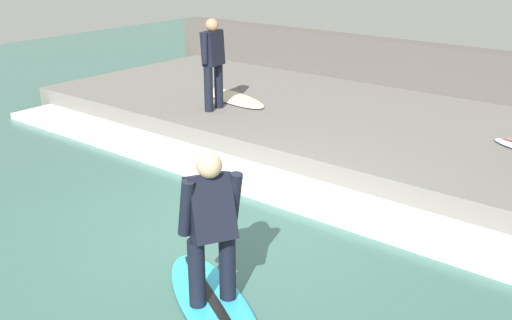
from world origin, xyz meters
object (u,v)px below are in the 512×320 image
Objects in this scene: surfboard_riding at (213,303)px; surfboard_waiting_far at (233,98)px; surfer_riding at (211,222)px; surfer_waiting_far at (213,59)px.

surfboard_waiting_far is at bearing 39.04° from surfboard_riding.
surfboard_riding is at bearing 0.00° from surfer_riding.
surfboard_riding is 1.04× the size of surfboard_waiting_far.
surfer_waiting_far is (3.93, 3.58, 0.39)m from surfer_riding.
surfer_waiting_far is 0.82× the size of surfboard_waiting_far.
surfer_riding is at bearing -140.96° from surfboard_waiting_far.
surfboard_riding is 1.35× the size of surfer_riding.
surfer_riding reaches higher than surfboard_riding.
surfer_riding is at bearing -137.67° from surfer_waiting_far.
surfer_riding is 5.34m from surfer_waiting_far.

